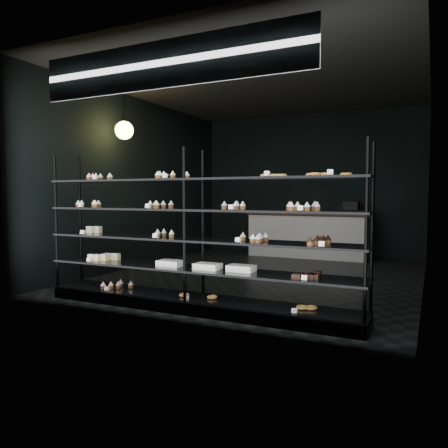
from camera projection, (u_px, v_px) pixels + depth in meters
name	position (u px, v px, depth m)	size (l,w,h in m)	color
room	(262.00, 181.00, 7.31)	(5.01, 6.01, 3.20)	black
display_shelf	(193.00, 258.00, 5.15)	(4.00, 0.50, 1.91)	black
signage	(165.00, 64.00, 4.60)	(3.30, 0.05, 0.50)	#0D1945
pendant_lamp	(124.00, 130.00, 7.29)	(0.30, 0.30, 0.88)	black
service_counter	(308.00, 234.00, 9.57)	(2.66, 0.65, 1.23)	beige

